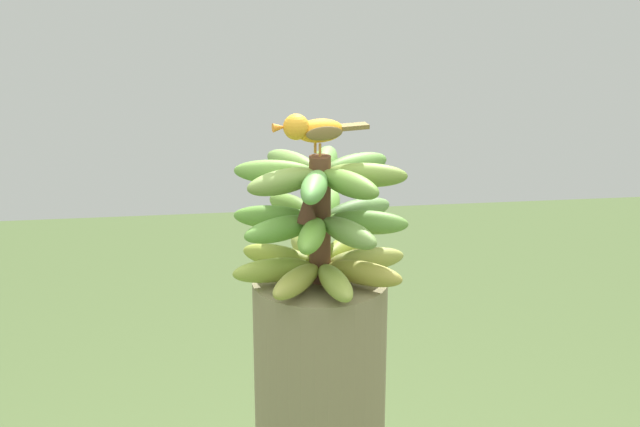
{
  "coord_description": "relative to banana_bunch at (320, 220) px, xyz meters",
  "views": [
    {
      "loc": [
        1.72,
        -0.21,
        1.93
      ],
      "look_at": [
        0.0,
        0.0,
        1.34
      ],
      "focal_mm": 57.38,
      "sensor_mm": 36.0,
      "label": 1
    }
  ],
  "objects": [
    {
      "name": "perched_bird",
      "position": [
        -0.01,
        -0.01,
        0.17
      ],
      "size": [
        0.07,
        0.18,
        0.08
      ],
      "color": "#C68933",
      "rests_on": "banana_bunch"
    },
    {
      "name": "banana_bunch",
      "position": [
        0.0,
        0.0,
        0.0
      ],
      "size": [
        0.33,
        0.33,
        0.24
      ],
      "color": "brown",
      "rests_on": "banana_tree"
    }
  ]
}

